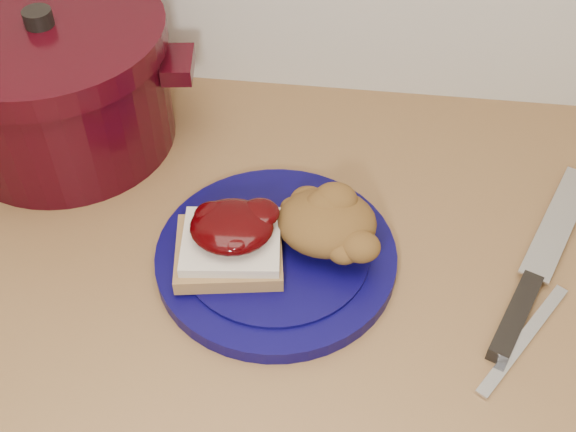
# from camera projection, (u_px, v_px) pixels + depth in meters

# --- Properties ---
(plate) EXTENTS (0.26, 0.26, 0.02)m
(plate) POSITION_uv_depth(u_px,v_px,m) (276.00, 257.00, 0.75)
(plate) COLOR #070439
(plate) RESTS_ON wood_countertop
(sandwich) EXTENTS (0.12, 0.11, 0.05)m
(sandwich) POSITION_uv_depth(u_px,v_px,m) (231.00, 240.00, 0.72)
(sandwich) COLOR olive
(sandwich) RESTS_ON plate
(stuffing_mound) EXTENTS (0.11, 0.09, 0.05)m
(stuffing_mound) POSITION_uv_depth(u_px,v_px,m) (327.00, 223.00, 0.73)
(stuffing_mound) COLOR brown
(stuffing_mound) RESTS_ON plate
(chef_knife) EXTENTS (0.14, 0.28, 0.02)m
(chef_knife) POSITION_uv_depth(u_px,v_px,m) (528.00, 289.00, 0.72)
(chef_knife) COLOR black
(chef_knife) RESTS_ON wood_countertop
(butter_knife) EXTENTS (0.10, 0.14, 0.00)m
(butter_knife) POSITION_uv_depth(u_px,v_px,m) (524.00, 339.00, 0.69)
(butter_knife) COLOR silver
(butter_knife) RESTS_ON wood_countertop
(dutch_oven) EXTENTS (0.33, 0.31, 0.17)m
(dutch_oven) POSITION_uv_depth(u_px,v_px,m) (57.00, 83.00, 0.84)
(dutch_oven) COLOR black
(dutch_oven) RESTS_ON wood_countertop
(pepper_grinder) EXTENTS (0.07, 0.07, 0.14)m
(pepper_grinder) POSITION_uv_depth(u_px,v_px,m) (51.00, 66.00, 0.88)
(pepper_grinder) COLOR black
(pepper_grinder) RESTS_ON wood_countertop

